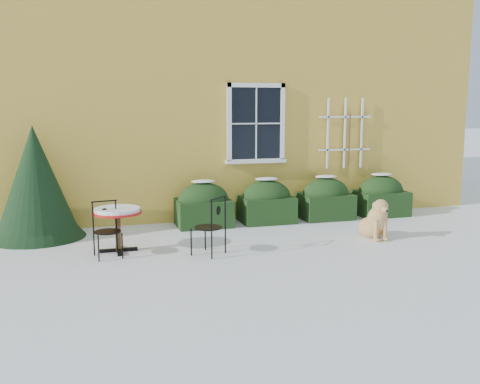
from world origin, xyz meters
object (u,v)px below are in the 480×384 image
object	(u,v)px
bistro_table	(117,215)
evergreen_shrub	(36,193)
dog	(376,222)
patio_chair_near	(210,226)
patio_chair_far	(107,229)

from	to	relation	value
bistro_table	evergreen_shrub	bearing A→B (deg)	134.63
evergreen_shrub	dog	xyz separation A→B (m)	(5.76, -1.71, -0.50)
bistro_table	patio_chair_near	world-z (taller)	patio_chair_near
bistro_table	patio_chair_far	world-z (taller)	patio_chair_far
patio_chair_near	patio_chair_far	bearing A→B (deg)	-55.66
evergreen_shrub	patio_chair_far	distance (m)	1.99
bistro_table	patio_chair_far	bearing A→B (deg)	-125.84
evergreen_shrub	patio_chair_far	xyz separation A→B (m)	(1.14, -1.59, -0.37)
evergreen_shrub	patio_chair_far	bearing A→B (deg)	-54.22
patio_chair_far	evergreen_shrub	bearing A→B (deg)	116.04
dog	patio_chair_far	bearing A→B (deg)	179.40
patio_chair_far	dog	bearing A→B (deg)	-11.21
patio_chair_near	patio_chair_far	world-z (taller)	patio_chair_near
evergreen_shrub	patio_chair_near	world-z (taller)	evergreen_shrub
bistro_table	dog	xyz separation A→B (m)	(4.44, -0.37, -0.30)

